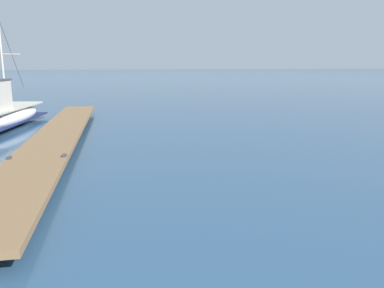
% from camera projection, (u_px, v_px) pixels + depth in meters
% --- Properties ---
extents(floating_dock, '(1.98, 21.15, 0.53)m').
position_uv_depth(floating_dock, '(57.00, 136.00, 15.90)').
color(floating_dock, brown).
rests_on(floating_dock, ground).
extents(fishing_boat_1, '(3.22, 7.58, 5.89)m').
position_uv_depth(fishing_boat_1, '(3.00, 114.00, 20.20)').
color(fishing_boat_1, silver).
rests_on(fishing_boat_1, ground).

